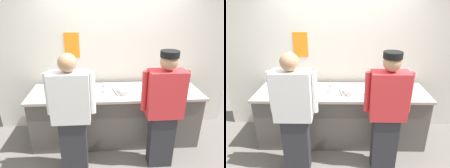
{
  "view_description": "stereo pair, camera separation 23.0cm",
  "coord_description": "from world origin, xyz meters",
  "views": [
    {
      "loc": [
        -0.24,
        -2.51,
        2.21
      ],
      "look_at": [
        -0.06,
        0.38,
        1.03
      ],
      "focal_mm": 32.07,
      "sensor_mm": 36.0,
      "label": 1
    },
    {
      "loc": [
        -0.01,
        -2.51,
        2.21
      ],
      "look_at": [
        -0.06,
        0.38,
        1.03
      ],
      "focal_mm": 32.07,
      "sensor_mm": 36.0,
      "label": 2
    }
  ],
  "objects": [
    {
      "name": "ground_plane",
      "position": [
        0.0,
        0.0,
        0.0
      ],
      "size": [
        9.0,
        9.0,
        0.0
      ],
      "primitive_type": "plane",
      "color": "slate"
    },
    {
      "name": "wall_back",
      "position": [
        -0.0,
        0.9,
        1.47
      ],
      "size": [
        4.24,
        0.11,
        2.93
      ],
      "color": "silver",
      "rests_on": "ground"
    },
    {
      "name": "prep_counter",
      "position": [
        0.0,
        0.39,
        0.45
      ],
      "size": [
        2.7,
        0.75,
        0.9
      ],
      "color": "#56514C",
      "rests_on": "ground"
    },
    {
      "name": "chef_near_left",
      "position": [
        -0.61,
        -0.29,
        0.9
      ],
      "size": [
        0.62,
        0.24,
        1.69
      ],
      "color": "#2D2D33",
      "rests_on": "ground"
    },
    {
      "name": "chef_center",
      "position": [
        0.59,
        -0.23,
        0.9
      ],
      "size": [
        0.61,
        0.24,
        1.68
      ],
      "color": "#2D2D33",
      "rests_on": "ground"
    },
    {
      "name": "plate_stack_front",
      "position": [
        -0.59,
        0.51,
        0.93
      ],
      "size": [
        0.19,
        0.19,
        0.06
      ],
      "color": "white",
      "rests_on": "prep_counter"
    },
    {
      "name": "plate_stack_rear",
      "position": [
        0.15,
        0.3,
        0.94
      ],
      "size": [
        0.24,
        0.24,
        0.08
      ],
      "color": "white",
      "rests_on": "prep_counter"
    },
    {
      "name": "mixing_bowl_steel",
      "position": [
        0.87,
        0.47,
        0.97
      ],
      "size": [
        0.35,
        0.35,
        0.13
      ],
      "primitive_type": "cylinder",
      "color": "#B7BABF",
      "rests_on": "prep_counter"
    },
    {
      "name": "sheet_tray",
      "position": [
        0.23,
        0.39,
        0.91
      ],
      "size": [
        0.56,
        0.39,
        0.02
      ],
      "primitive_type": "cube",
      "rotation": [
        0.0,
        0.0,
        0.21
      ],
      "color": "#B7BABF",
      "rests_on": "prep_counter"
    },
    {
      "name": "squeeze_bottle_primary",
      "position": [
        0.7,
        0.17,
        0.99
      ],
      "size": [
        0.06,
        0.06,
        0.18
      ],
      "color": "red",
      "rests_on": "prep_counter"
    },
    {
      "name": "ramekin_green_sauce",
      "position": [
        -0.17,
        0.37,
        0.93
      ],
      "size": [
        0.09,
        0.09,
        0.05
      ],
      "color": "white",
      "rests_on": "prep_counter"
    },
    {
      "name": "ramekin_red_sauce",
      "position": [
        -0.34,
        0.2,
        0.92
      ],
      "size": [
        0.1,
        0.1,
        0.04
      ],
      "color": "white",
      "rests_on": "prep_counter"
    },
    {
      "name": "ramekin_orange_sauce",
      "position": [
        -1.0,
        0.44,
        0.92
      ],
      "size": [
        0.1,
        0.1,
        0.04
      ],
      "color": "white",
      "rests_on": "prep_counter"
    },
    {
      "name": "ramekin_yellow_sauce",
      "position": [
        -0.16,
        0.6,
        0.93
      ],
      "size": [
        0.09,
        0.09,
        0.05
      ],
      "color": "white",
      "rests_on": "prep_counter"
    },
    {
      "name": "deli_cup",
      "position": [
        -0.6,
        0.31,
        0.95
      ],
      "size": [
        0.09,
        0.09,
        0.1
      ],
      "primitive_type": "cylinder",
      "color": "white",
      "rests_on": "prep_counter"
    },
    {
      "name": "chefs_knife",
      "position": [
        -0.95,
        0.26,
        0.91
      ],
      "size": [
        0.27,
        0.03,
        0.02
      ],
      "color": "#B7BABF",
      "rests_on": "prep_counter"
    }
  ]
}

